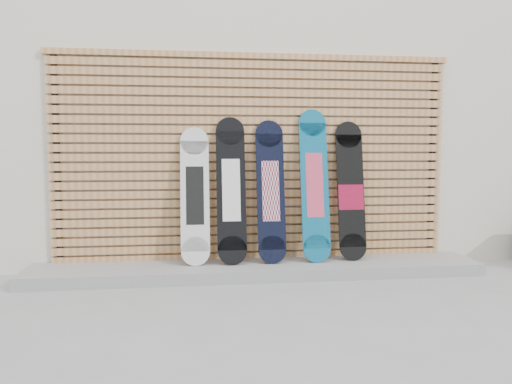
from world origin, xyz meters
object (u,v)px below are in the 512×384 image
Objects in this scene: snowboard_4 at (351,191)px; snowboard_3 at (315,185)px; snowboard_0 at (195,196)px; snowboard_1 at (231,190)px; snowboard_2 at (271,191)px.

snowboard_3 is at bearing -177.30° from snowboard_4.
snowboard_0 is at bearing -179.61° from snowboard_4.
snowboard_1 is 1.02× the size of snowboard_2.
snowboard_1 is 0.88m from snowboard_3.
snowboard_0 is 1.25m from snowboard_3.
snowboard_2 is 0.87m from snowboard_4.
snowboard_3 is (0.47, -0.00, 0.06)m from snowboard_2.
snowboard_1 is 1.28m from snowboard_4.
snowboard_1 is at bearing -1.29° from snowboard_0.
snowboard_1 is at bearing -179.13° from snowboard_4.
snowboard_0 is 1.65m from snowboard_4.
snowboard_2 is (0.78, -0.01, 0.04)m from snowboard_0.
snowboard_2 is 1.00× the size of snowboard_4.
snowboard_3 is 1.08× the size of snowboard_4.
snowboard_4 is (0.87, 0.02, -0.01)m from snowboard_2.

